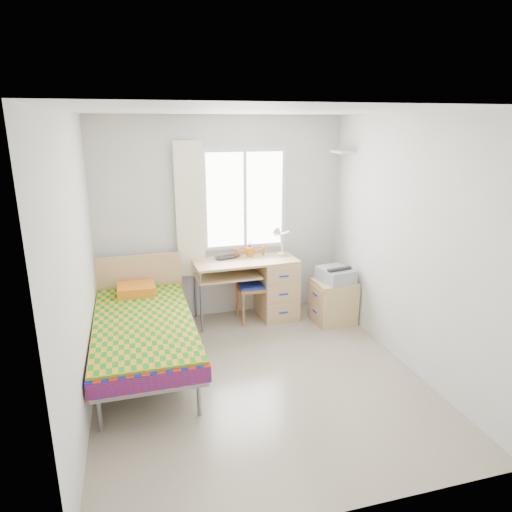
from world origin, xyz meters
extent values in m
plane|color=#BCAD93|center=(0.00, 0.00, 0.00)|extent=(3.50, 3.50, 0.00)
plane|color=white|center=(0.00, 0.00, 2.60)|extent=(3.50, 3.50, 0.00)
plane|color=silver|center=(0.00, 1.75, 1.30)|extent=(3.20, 0.00, 3.20)
plane|color=silver|center=(-1.60, 0.00, 1.30)|extent=(0.00, 3.50, 3.50)
plane|color=silver|center=(1.60, 0.00, 1.30)|extent=(0.00, 3.50, 3.50)
cube|color=white|center=(0.30, 1.73, 1.55)|extent=(1.10, 0.04, 1.30)
cube|color=white|center=(0.30, 1.72, 1.55)|extent=(1.00, 0.02, 1.20)
cube|color=white|center=(0.30, 1.72, 1.55)|extent=(0.04, 0.02, 1.20)
cube|color=white|center=(-0.42, 1.68, 1.45)|extent=(0.35, 0.05, 1.70)
cube|color=white|center=(1.49, 1.40, 2.15)|extent=(0.20, 0.32, 0.03)
cube|color=gray|center=(-1.09, 0.54, 0.37)|extent=(0.99, 2.17, 0.06)
cube|color=#B91E0C|center=(-1.09, 0.54, 0.45)|extent=(1.03, 2.19, 0.15)
cube|color=orange|center=(-1.09, 0.52, 0.54)|extent=(1.01, 2.07, 0.03)
cube|color=tan|center=(-1.09, 1.59, 0.65)|extent=(1.03, 0.06, 0.59)
cube|color=#DB5618|center=(-1.14, 1.32, 0.61)|extent=(0.44, 0.37, 0.11)
cylinder|color=gray|center=(-1.50, -0.44, 0.17)|extent=(0.04, 0.04, 0.35)
cylinder|color=gray|center=(-0.67, 1.52, 0.17)|extent=(0.04, 0.04, 0.35)
cube|color=tan|center=(0.23, 1.46, 0.81)|extent=(1.33, 0.65, 0.03)
cube|color=tan|center=(0.66, 1.46, 0.40)|extent=(0.48, 0.60, 0.79)
cube|color=tan|center=(-0.01, 1.46, 0.63)|extent=(0.82, 0.59, 0.02)
cylinder|color=gray|center=(-0.39, 1.21, 0.40)|extent=(0.03, 0.03, 0.79)
cylinder|color=gray|center=(-0.39, 1.72, 0.40)|extent=(0.03, 0.03, 0.79)
cube|color=#9E511E|center=(0.33, 1.41, 0.46)|extent=(0.43, 0.43, 0.04)
cube|color=navy|center=(0.33, 1.41, 0.49)|extent=(0.41, 0.41, 0.04)
cube|color=#9E511E|center=(0.33, 1.59, 0.74)|extent=(0.37, 0.05, 0.41)
cylinder|color=#9E511E|center=(0.15, 1.23, 0.23)|extent=(0.03, 0.03, 0.46)
cylinder|color=#9E511E|center=(0.52, 1.59, 0.47)|extent=(0.04, 0.04, 0.94)
cube|color=tan|center=(1.32, 1.09, 0.27)|extent=(0.51, 0.46, 0.55)
cube|color=tan|center=(1.06, 1.09, 0.40)|extent=(0.02, 0.41, 0.20)
cube|color=tan|center=(1.06, 1.09, 0.17)|extent=(0.02, 0.41, 0.20)
cube|color=#93969A|center=(1.33, 1.09, 0.64)|extent=(0.43, 0.48, 0.17)
cube|color=black|center=(1.33, 1.09, 0.72)|extent=(0.34, 0.39, 0.02)
imported|color=black|center=(0.05, 1.54, 0.83)|extent=(0.38, 0.30, 0.03)
cylinder|color=#DB5618|center=(0.33, 1.60, 0.88)|extent=(0.12, 0.12, 0.11)
cylinder|color=white|center=(0.74, 1.52, 0.84)|extent=(0.11, 0.11, 0.03)
cylinder|color=white|center=(0.74, 1.52, 0.99)|extent=(0.02, 0.12, 0.29)
cylinder|color=white|center=(0.72, 1.44, 1.14)|extent=(0.13, 0.25, 0.12)
cone|color=white|center=(0.64, 1.34, 1.17)|extent=(0.15, 0.16, 0.14)
imported|color=gray|center=(0.08, 1.50, 0.59)|extent=(0.18, 0.24, 0.02)
camera|label=1|loc=(-1.11, -3.95, 2.50)|focal=32.00mm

